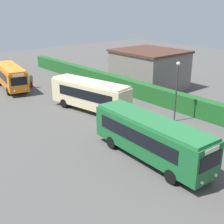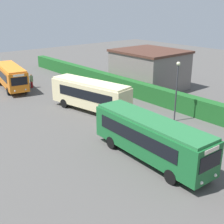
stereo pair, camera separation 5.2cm
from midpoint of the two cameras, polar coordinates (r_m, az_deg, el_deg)
name	(u,v)px [view 1 (the left image)]	position (r m, az deg, el deg)	size (l,w,h in m)	color
ground_plane	(122,138)	(26.17, 1.82, -4.88)	(108.50, 108.50, 0.00)	#514F4C
bus_orange	(11,76)	(42.80, -18.66, 6.52)	(9.31, 3.93, 3.14)	orange
bus_cream	(90,94)	(32.11, -4.27, 3.43)	(9.82, 4.16, 3.29)	beige
bus_green	(151,137)	(22.08, 7.26, -4.64)	(10.44, 2.97, 3.23)	#19602D
person_left	(31,81)	(42.75, -15.13, 5.79)	(0.47, 0.47, 1.92)	maroon
hedge_row	(189,105)	(32.45, 14.38, 1.32)	(66.25, 1.15, 1.93)	#1C5923
depot_building	(149,69)	(41.48, 7.03, 8.10)	(8.67, 7.89, 5.12)	slate
lamppost	(177,85)	(29.29, 12.13, 5.00)	(0.36, 0.36, 5.90)	#38383D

